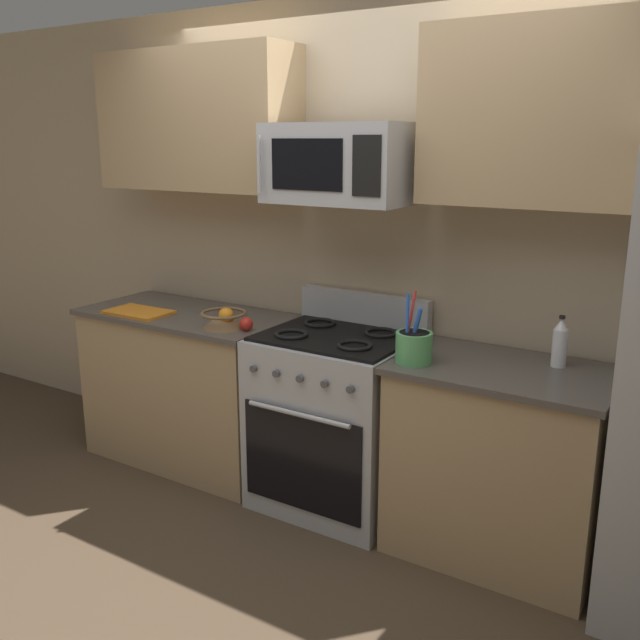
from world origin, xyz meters
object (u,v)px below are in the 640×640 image
object	(u,v)px
range_oven	(336,419)
microwave	(340,164)
apple_loose	(246,324)
fruit_basket	(224,318)
utensil_crock	(414,346)
bottle_vinegar	(560,343)
cutting_board	(138,312)

from	to	relation	value
range_oven	microwave	distance (m)	1.30
microwave	apple_loose	size ratio (longest dim) A/B	9.72
fruit_basket	apple_loose	bearing A→B (deg)	3.59
range_oven	utensil_crock	bearing A→B (deg)	-17.10
utensil_crock	fruit_basket	distance (m)	1.11
utensil_crock	fruit_basket	xyz separation A→B (m)	(-1.11, 0.01, -0.03)
range_oven	fruit_basket	distance (m)	0.79
utensil_crock	fruit_basket	size ratio (longest dim) A/B	1.31
microwave	utensil_crock	bearing A→B (deg)	-19.99
microwave	bottle_vinegar	distance (m)	1.31
range_oven	apple_loose	bearing A→B (deg)	-164.24
utensil_crock	apple_loose	xyz separation A→B (m)	(-0.97, 0.02, -0.04)
range_oven	utensil_crock	world-z (taller)	utensil_crock
cutting_board	range_oven	bearing A→B (deg)	7.81
apple_loose	range_oven	bearing A→B (deg)	15.76
utensil_crock	bottle_vinegar	bearing A→B (deg)	26.89
range_oven	microwave	bearing A→B (deg)	90.08
utensil_crock	microwave	bearing A→B (deg)	160.01
microwave	bottle_vinegar	xyz separation A→B (m)	(1.06, 0.11, -0.75)
microwave	fruit_basket	size ratio (longest dim) A/B	2.86
utensil_crock	fruit_basket	world-z (taller)	utensil_crock
utensil_crock	range_oven	bearing A→B (deg)	162.90
range_oven	utensil_crock	xyz separation A→B (m)	(0.50, -0.15, 0.51)
cutting_board	bottle_vinegar	world-z (taller)	bottle_vinegar
microwave	cutting_board	distance (m)	1.51
microwave	utensil_crock	world-z (taller)	microwave
bottle_vinegar	microwave	bearing A→B (deg)	-174.25
utensil_crock	apple_loose	bearing A→B (deg)	178.83
apple_loose	cutting_board	distance (m)	0.76
apple_loose	microwave	bearing A→B (deg)	18.85
apple_loose	cutting_board	bearing A→B (deg)	-177.29
fruit_basket	utensil_crock	bearing A→B (deg)	-0.56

